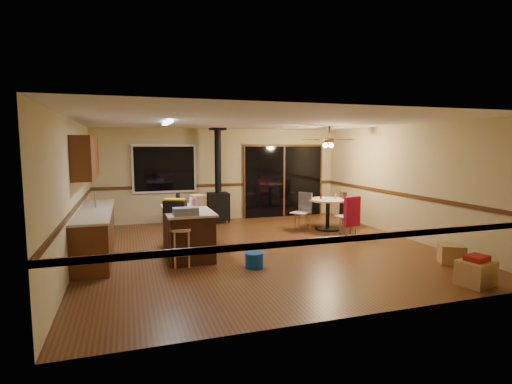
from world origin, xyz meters
name	(u,v)px	position (x,y,z in m)	size (l,w,h in m)	color
floor	(260,249)	(0.00, 0.00, 0.00)	(7.00, 7.00, 0.00)	#593218
ceiling	(261,122)	(0.00, 0.00, 2.60)	(7.00, 7.00, 0.00)	silver
wall_back	(222,175)	(0.00, 3.50, 1.30)	(7.00, 7.00, 0.00)	tan
wall_front	(353,214)	(0.00, -3.50, 1.30)	(7.00, 7.00, 0.00)	tan
wall_left	(73,192)	(-3.50, 0.00, 1.30)	(7.00, 7.00, 0.00)	tan
wall_right	(404,182)	(3.50, 0.00, 1.30)	(7.00, 7.00, 0.00)	tan
chair_rail	(261,201)	(0.00, 0.00, 1.00)	(7.00, 7.00, 0.08)	#472811
window	(164,169)	(-1.60, 3.45, 1.50)	(1.72, 0.10, 1.32)	black
sliding_door	(284,182)	(1.90, 3.45, 1.05)	(2.52, 0.10, 2.10)	black
lower_cabinets	(95,234)	(-3.20, 0.50, 0.43)	(0.60, 3.00, 0.86)	#5A2C17
countertop	(94,211)	(-3.20, 0.50, 0.88)	(0.64, 3.04, 0.04)	#C5B099
upper_cabinets	(86,157)	(-3.33, 0.70, 1.90)	(0.35, 2.00, 0.80)	#5A2C17
kitchen_island	(187,232)	(-1.50, 0.00, 0.45)	(0.88, 1.68, 0.90)	#33190C
wood_stove	(218,196)	(-0.20, 3.05, 0.73)	(0.55, 0.50, 2.52)	black
ceiling_fan	(329,142)	(2.24, 1.29, 2.21)	(0.24, 0.24, 0.55)	brown
fluorescent_strip	(167,123)	(-1.80, 0.30, 2.56)	(0.10, 1.20, 0.04)	white
toolbox_grey	(186,211)	(-1.62, -0.65, 0.97)	(0.44, 0.24, 0.14)	slate
toolbox_black	(175,206)	(-1.76, -0.28, 1.01)	(0.40, 0.21, 0.22)	black
toolbox_yellow_lid	(175,200)	(-1.76, -0.28, 1.14)	(0.37, 0.19, 0.03)	gold
box_on_island	(198,200)	(-1.20, 0.48, 1.01)	(0.23, 0.32, 0.21)	#A47C49
bottle_dark	(178,201)	(-1.64, 0.21, 1.05)	(0.08, 0.08, 0.30)	black
bottle_pink	(195,204)	(-1.36, -0.06, 1.01)	(0.07, 0.07, 0.21)	#D84C8C
bottle_white	(191,202)	(-1.36, 0.43, 0.99)	(0.06, 0.06, 0.17)	white
bar_stool	(181,247)	(-1.72, -0.72, 0.34)	(0.38, 0.38, 0.68)	tan
blue_bucket	(254,260)	(-0.52, -1.19, 0.13)	(0.32, 0.32, 0.27)	#0B43A2
dining_table	(328,209)	(2.24, 1.29, 0.54)	(1.00, 1.00, 0.78)	black
glass_red	(321,196)	(2.09, 1.39, 0.85)	(0.05, 0.05, 0.14)	#590C14
glass_cream	(335,196)	(2.42, 1.24, 0.85)	(0.06, 0.06, 0.14)	beige
chair_left	(303,207)	(1.63, 1.44, 0.59)	(0.55, 0.55, 0.51)	tan
chair_near	(351,211)	(2.38, 0.41, 0.60)	(0.51, 0.54, 0.70)	tan
chair_right	(344,205)	(2.76, 1.40, 0.60)	(0.58, 0.55, 0.70)	tan
box_under_window	(183,217)	(-1.19, 3.10, 0.20)	(0.51, 0.40, 0.40)	#A47C49
box_corner_a	(476,273)	(2.44, -3.07, 0.19)	(0.50, 0.42, 0.38)	#A47C49
box_corner_b	(452,254)	(2.97, -2.04, 0.17)	(0.42, 0.36, 0.34)	#A47C49
box_small_red	(477,258)	(2.44, -3.07, 0.42)	(0.31, 0.26, 0.08)	maroon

